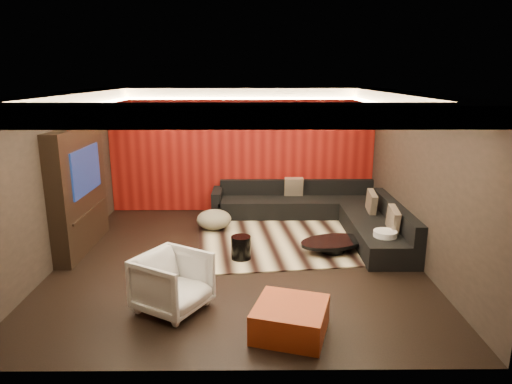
{
  "coord_description": "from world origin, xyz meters",
  "views": [
    {
      "loc": [
        0.24,
        -7.26,
        3.08
      ],
      "look_at": [
        0.3,
        0.6,
        1.05
      ],
      "focal_mm": 32.0,
      "sensor_mm": 36.0,
      "label": 1
    }
  ],
  "objects_px": {
    "white_side_table": "(384,245)",
    "sectional_sofa": "(324,213)",
    "armchair": "(173,283)",
    "orange_ottoman": "(290,319)",
    "coffee_table": "(332,246)",
    "drum_stool": "(241,248)"
  },
  "relations": [
    {
      "from": "coffee_table",
      "to": "armchair",
      "type": "xyz_separation_m",
      "value": [
        -2.49,
        -2.02,
        0.27
      ]
    },
    {
      "from": "orange_ottoman",
      "to": "sectional_sofa",
      "type": "xyz_separation_m",
      "value": [
        1.04,
        4.13,
        0.07
      ]
    },
    {
      "from": "coffee_table",
      "to": "white_side_table",
      "type": "xyz_separation_m",
      "value": [
        0.84,
        -0.29,
        0.13
      ]
    },
    {
      "from": "white_side_table",
      "to": "armchair",
      "type": "xyz_separation_m",
      "value": [
        -3.33,
        -1.73,
        0.14
      ]
    },
    {
      "from": "armchair",
      "to": "sectional_sofa",
      "type": "distance_m",
      "value": 4.37
    },
    {
      "from": "drum_stool",
      "to": "sectional_sofa",
      "type": "distance_m",
      "value": 2.5
    },
    {
      "from": "white_side_table",
      "to": "orange_ottoman",
      "type": "height_order",
      "value": "white_side_table"
    },
    {
      "from": "drum_stool",
      "to": "white_side_table",
      "type": "distance_m",
      "value": 2.46
    },
    {
      "from": "drum_stool",
      "to": "sectional_sofa",
      "type": "height_order",
      "value": "sectional_sofa"
    },
    {
      "from": "white_side_table",
      "to": "armchair",
      "type": "height_order",
      "value": "armchair"
    },
    {
      "from": "white_side_table",
      "to": "orange_ottoman",
      "type": "distance_m",
      "value": 2.95
    },
    {
      "from": "orange_ottoman",
      "to": "sectional_sofa",
      "type": "height_order",
      "value": "sectional_sofa"
    },
    {
      "from": "white_side_table",
      "to": "sectional_sofa",
      "type": "xyz_separation_m",
      "value": [
        -0.77,
        1.8,
        0.01
      ]
    },
    {
      "from": "orange_ottoman",
      "to": "drum_stool",
      "type": "bearing_deg",
      "value": 105.97
    },
    {
      "from": "orange_ottoman",
      "to": "armchair",
      "type": "relative_size",
      "value": 0.99
    },
    {
      "from": "orange_ottoman",
      "to": "armchair",
      "type": "distance_m",
      "value": 1.66
    },
    {
      "from": "coffee_table",
      "to": "sectional_sofa",
      "type": "bearing_deg",
      "value": 87.28
    },
    {
      "from": "sectional_sofa",
      "to": "armchair",
      "type": "bearing_deg",
      "value": -125.97
    },
    {
      "from": "white_side_table",
      "to": "sectional_sofa",
      "type": "relative_size",
      "value": 0.14
    },
    {
      "from": "armchair",
      "to": "orange_ottoman",
      "type": "bearing_deg",
      "value": -80.73
    },
    {
      "from": "coffee_table",
      "to": "drum_stool",
      "type": "bearing_deg",
      "value": -168.86
    },
    {
      "from": "coffee_table",
      "to": "drum_stool",
      "type": "xyz_separation_m",
      "value": [
        -1.62,
        -0.32,
        0.1
      ]
    }
  ]
}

